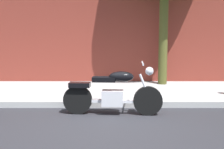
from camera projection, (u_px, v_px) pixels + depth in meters
The scene contains 3 objects.
ground_plane at pixel (106, 124), 5.52m from camera, with size 60.00×60.00×0.00m, color #28282D.
sidewalk at pixel (108, 92), 8.19m from camera, with size 22.12×3.02×0.14m, color #A9A9A9.
motorcycle at pixel (112, 93), 6.11m from camera, with size 2.08×0.70×1.10m.
Camera 1 is at (0.11, -5.34, 1.66)m, focal length 47.03 mm.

